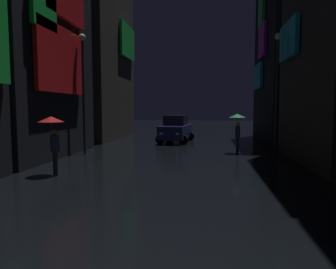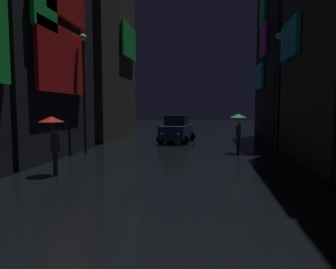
{
  "view_description": "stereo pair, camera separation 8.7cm",
  "coord_description": "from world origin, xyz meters",
  "px_view_note": "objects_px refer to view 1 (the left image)",
  "views": [
    {
      "loc": [
        1.5,
        -1.21,
        2.4
      ],
      "look_at": [
        0.0,
        10.1,
        1.41
      ],
      "focal_mm": 32.0,
      "sensor_mm": 36.0,
      "label": 1
    },
    {
      "loc": [
        1.59,
        -1.2,
        2.4
      ],
      "look_at": [
        0.0,
        10.1,
        1.41
      ],
      "focal_mm": 32.0,
      "sensor_mm": 36.0,
      "label": 2
    }
  ],
  "objects_px": {
    "pedestrian_near_crossing_green": "(237,122)",
    "streetlamp_right_far": "(277,81)",
    "streetlamp_left_far": "(83,81)",
    "car_distant": "(176,129)",
    "pedestrian_foreground_left_red": "(52,129)"
  },
  "relations": [
    {
      "from": "car_distant",
      "to": "streetlamp_left_far",
      "type": "xyz_separation_m",
      "value": [
        -4.25,
        -6.09,
        2.92
      ]
    },
    {
      "from": "car_distant",
      "to": "streetlamp_left_far",
      "type": "relative_size",
      "value": 0.68
    },
    {
      "from": "pedestrian_near_crossing_green",
      "to": "streetlamp_left_far",
      "type": "xyz_separation_m",
      "value": [
        -8.08,
        -1.25,
        2.18
      ]
    },
    {
      "from": "pedestrian_near_crossing_green",
      "to": "streetlamp_left_far",
      "type": "relative_size",
      "value": 0.34
    },
    {
      "from": "pedestrian_foreground_left_red",
      "to": "streetlamp_right_far",
      "type": "height_order",
      "value": "streetlamp_right_far"
    },
    {
      "from": "pedestrian_near_crossing_green",
      "to": "streetlamp_right_far",
      "type": "xyz_separation_m",
      "value": [
        1.92,
        -0.3,
        2.16
      ]
    },
    {
      "from": "streetlamp_right_far",
      "to": "streetlamp_left_far",
      "type": "bearing_deg",
      "value": -174.56
    },
    {
      "from": "car_distant",
      "to": "streetlamp_right_far",
      "type": "xyz_separation_m",
      "value": [
        5.75,
        -5.14,
        2.9
      ]
    },
    {
      "from": "pedestrian_near_crossing_green",
      "to": "streetlamp_right_far",
      "type": "height_order",
      "value": "streetlamp_right_far"
    },
    {
      "from": "car_distant",
      "to": "streetlamp_right_far",
      "type": "relative_size",
      "value": 0.69
    },
    {
      "from": "streetlamp_right_far",
      "to": "streetlamp_left_far",
      "type": "height_order",
      "value": "streetlamp_left_far"
    },
    {
      "from": "pedestrian_near_crossing_green",
      "to": "streetlamp_left_far",
      "type": "height_order",
      "value": "streetlamp_left_far"
    },
    {
      "from": "streetlamp_right_far",
      "to": "streetlamp_left_far",
      "type": "relative_size",
      "value": 0.99
    },
    {
      "from": "streetlamp_right_far",
      "to": "streetlamp_left_far",
      "type": "xyz_separation_m",
      "value": [
        -10.0,
        -0.95,
        0.02
      ]
    },
    {
      "from": "car_distant",
      "to": "streetlamp_right_far",
      "type": "height_order",
      "value": "streetlamp_right_far"
    }
  ]
}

